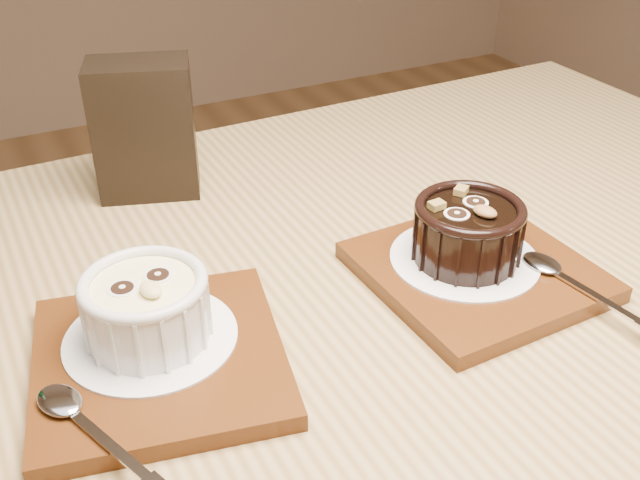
{
  "coord_description": "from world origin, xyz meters",
  "views": [
    {
      "loc": [
        -0.28,
        -0.23,
        1.13
      ],
      "look_at": [
        -0.06,
        0.21,
        0.81
      ],
      "focal_mm": 42.0,
      "sensor_mm": 36.0,
      "label": 1
    }
  ],
  "objects_px": {
    "tray_right": "(476,272)",
    "tray_left": "(160,360)",
    "table": "(333,396)",
    "ramekin_dark": "(468,229)",
    "ramekin_white": "(146,306)",
    "condiment_stand": "(144,129)"
  },
  "relations": [
    {
      "from": "tray_right",
      "to": "ramekin_dark",
      "type": "distance_m",
      "value": 0.04
    },
    {
      "from": "table",
      "to": "tray_left",
      "type": "height_order",
      "value": "tray_left"
    },
    {
      "from": "tray_left",
      "to": "ramekin_white",
      "type": "relative_size",
      "value": 1.93
    },
    {
      "from": "table",
      "to": "ramekin_dark",
      "type": "xyz_separation_m",
      "value": [
        0.13,
        0.0,
        0.14
      ]
    },
    {
      "from": "tray_left",
      "to": "ramekin_dark",
      "type": "height_order",
      "value": "ramekin_dark"
    },
    {
      "from": "tray_left",
      "to": "ramekin_white",
      "type": "bearing_deg",
      "value": 91.53
    },
    {
      "from": "ramekin_white",
      "to": "condiment_stand",
      "type": "relative_size",
      "value": 0.67
    },
    {
      "from": "tray_right",
      "to": "tray_left",
      "type": "bearing_deg",
      "value": 178.02
    },
    {
      "from": "tray_right",
      "to": "condiment_stand",
      "type": "xyz_separation_m",
      "value": [
        -0.21,
        0.29,
        0.06
      ]
    },
    {
      "from": "ramekin_white",
      "to": "ramekin_dark",
      "type": "height_order",
      "value": "same"
    },
    {
      "from": "tray_left",
      "to": "tray_right",
      "type": "bearing_deg",
      "value": -1.98
    },
    {
      "from": "tray_left",
      "to": "table",
      "type": "bearing_deg",
      "value": -0.01
    },
    {
      "from": "ramekin_white",
      "to": "ramekin_dark",
      "type": "distance_m",
      "value": 0.28
    },
    {
      "from": "condiment_stand",
      "to": "ramekin_dark",
      "type": "bearing_deg",
      "value": -53.64
    },
    {
      "from": "ramekin_white",
      "to": "tray_right",
      "type": "distance_m",
      "value": 0.28
    },
    {
      "from": "ramekin_dark",
      "to": "condiment_stand",
      "type": "relative_size",
      "value": 0.67
    },
    {
      "from": "ramekin_dark",
      "to": "condiment_stand",
      "type": "xyz_separation_m",
      "value": [
        -0.2,
        0.28,
        0.02
      ]
    },
    {
      "from": "table",
      "to": "ramekin_dark",
      "type": "distance_m",
      "value": 0.19
    },
    {
      "from": "ramekin_dark",
      "to": "condiment_stand",
      "type": "bearing_deg",
      "value": 106.3
    },
    {
      "from": "ramekin_dark",
      "to": "condiment_stand",
      "type": "height_order",
      "value": "condiment_stand"
    },
    {
      "from": "table",
      "to": "ramekin_dark",
      "type": "height_order",
      "value": "ramekin_dark"
    },
    {
      "from": "tray_right",
      "to": "ramekin_dark",
      "type": "xyz_separation_m",
      "value": [
        -0.01,
        0.01,
        0.04
      ]
    }
  ]
}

